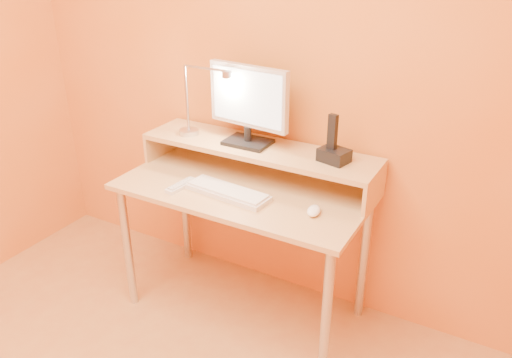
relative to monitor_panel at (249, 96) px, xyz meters
The scene contains 25 objects.
wall_back 0.22m from the monitor_panel, 70.24° to the left, with size 3.00×0.04×2.50m, color #DC873F.
desk_leg_fl 1.00m from the monitor_panel, 140.22° to the right, with size 0.04×0.04×0.69m, color silver.
desk_leg_fr 1.06m from the monitor_panel, 34.02° to the right, with size 0.04×0.04×0.69m, color silver.
desk_leg_bl 0.92m from the monitor_panel, 169.64° to the left, with size 0.04×0.04×0.69m, color silver.
desk_leg_br 0.99m from the monitor_panel, ahead, with size 0.04×0.04×0.69m, color silver.
desk_lower 0.44m from the monitor_panel, 70.24° to the right, with size 1.20×0.60×0.03m, color tan.
shelf_riser_left 0.63m from the monitor_panel, behind, with size 0.02×0.30×0.14m, color tan.
shelf_riser_right 0.73m from the monitor_panel, ahead, with size 0.02×0.30×0.14m, color tan.
desk_shelf 0.26m from the monitor_panel, ahead, with size 1.20×0.30×0.03m, color tan.
monitor_foot 0.23m from the monitor_panel, 90.00° to the right, with size 0.22×0.16×0.02m, color black.
monitor_neck 0.19m from the monitor_panel, 90.00° to the right, with size 0.04×0.04×0.07m, color black.
monitor_panel is the anchor object (origin of this frame).
monitor_back 0.02m from the monitor_panel, 90.00° to the left, with size 0.39×0.01×0.25m, color black.
monitor_screen 0.02m from the monitor_panel, 90.00° to the right, with size 0.39×0.00×0.26m, color silver.
lamp_base 0.40m from the monitor_panel, behind, with size 0.10×0.10×0.03m, color silver.
lamp_post 0.34m from the monitor_panel, behind, with size 0.01×0.01×0.33m, color silver.
lamp_arm 0.25m from the monitor_panel, 169.39° to the right, with size 0.01×0.01×0.24m, color silver.
lamp_head 0.14m from the monitor_panel, 156.85° to the right, with size 0.04×0.04×0.03m, color silver.
lamp_bulb 0.13m from the monitor_panel, 156.85° to the right, with size 0.03×0.03×0.00m, color #FFEAC6.
phone_dock 0.49m from the monitor_panel, ahead, with size 0.13×0.10×0.06m, color black.
phone_handset 0.44m from the monitor_panel, ahead, with size 0.04×0.03×0.16m, color black.
phone_led 0.54m from the monitor_panel, ahead, with size 0.01×0.00×0.04m, color #1548FF.
keyboard 0.47m from the monitor_panel, 82.41° to the right, with size 0.41×0.13×0.02m, color silver.
mouse 0.64m from the monitor_panel, 27.37° to the right, with size 0.06×0.10×0.03m, color white.
remote_control 0.53m from the monitor_panel, 123.17° to the right, with size 0.05×0.18×0.02m, color silver.
Camera 1 is at (1.11, -0.69, 1.80)m, focal length 35.68 mm.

